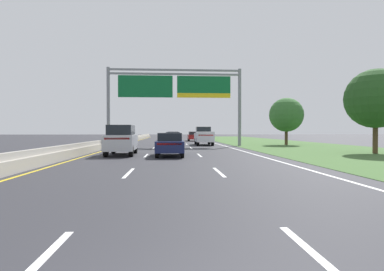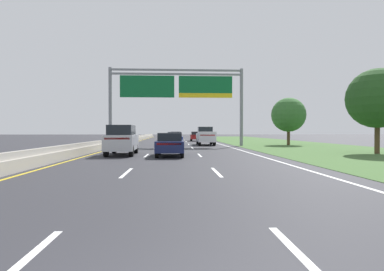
% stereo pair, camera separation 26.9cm
% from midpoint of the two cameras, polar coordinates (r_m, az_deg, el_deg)
% --- Properties ---
extents(ground_plane, '(220.00, 220.00, 0.00)m').
position_cam_midpoint_polar(ground_plane, '(37.47, -3.82, -1.76)').
color(ground_plane, '#2B2B30').
extents(lane_striping, '(11.96, 106.00, 0.01)m').
position_cam_midpoint_polar(lane_striping, '(37.02, -3.82, -1.79)').
color(lane_striping, white).
rests_on(lane_striping, ground).
extents(grass_verge_right, '(14.00, 110.00, 0.02)m').
position_cam_midpoint_polar(grass_verge_right, '(39.99, 16.61, -1.62)').
color(grass_verge_right, '#3D602D').
rests_on(grass_verge_right, ground).
extents(median_barrier_concrete, '(0.60, 110.00, 0.85)m').
position_cam_midpoint_polar(median_barrier_concrete, '(38.04, -13.81, -1.21)').
color(median_barrier_concrete, '#A8A399').
rests_on(median_barrier_concrete, ground).
extents(overhead_sign_gantry, '(15.06, 0.42, 8.74)m').
position_cam_midpoint_polar(overhead_sign_gantry, '(35.55, -3.34, 8.18)').
color(overhead_sign_gantry, gray).
rests_on(overhead_sign_gantry, ground).
extents(pickup_truck_white, '(2.07, 5.43, 2.20)m').
position_cam_midpoint_polar(pickup_truck_white, '(38.05, 1.93, -0.10)').
color(pickup_truck_white, silver).
rests_on(pickup_truck_white, ground).
extents(car_darkgreen_centre_lane_sedan, '(1.90, 4.43, 1.57)m').
position_cam_midpoint_polar(car_darkgreen_centre_lane_sedan, '(52.64, -3.61, -0.12)').
color(car_darkgreen_centre_lane_sedan, '#193D23').
rests_on(car_darkgreen_centre_lane_sedan, ground).
extents(car_silver_left_lane_suv, '(2.02, 4.75, 2.11)m').
position_cam_midpoint_polar(car_silver_left_lane_suv, '(22.79, -12.96, -0.71)').
color(car_silver_left_lane_suv, '#B2B5BA').
rests_on(car_silver_left_lane_suv, ground).
extents(car_navy_centre_lane_sedan, '(1.83, 4.40, 1.57)m').
position_cam_midpoint_polar(car_navy_centre_lane_sedan, '(21.40, -4.40, -1.55)').
color(car_navy_centre_lane_sedan, '#161E47').
rests_on(car_navy_centre_lane_sedan, ground).
extents(car_red_right_lane_sedan, '(1.86, 4.42, 1.57)m').
position_cam_midpoint_polar(car_red_right_lane_sedan, '(52.79, 0.12, -0.11)').
color(car_red_right_lane_sedan, maroon).
rests_on(car_red_right_lane_sedan, ground).
extents(car_blue_centre_lane_sedan, '(1.91, 4.43, 1.57)m').
position_cam_midpoint_polar(car_blue_centre_lane_sedan, '(36.69, -3.73, -0.54)').
color(car_blue_centre_lane_sedan, navy).
rests_on(car_blue_centre_lane_sedan, ground).
extents(roadside_tree_near, '(4.43, 4.43, 6.34)m').
position_cam_midpoint_polar(roadside_tree_near, '(27.31, 30.06, 5.79)').
color(roadside_tree_near, '#4C3823').
rests_on(roadside_tree_near, ground).
extents(roadside_tree_mid, '(4.07, 4.07, 5.67)m').
position_cam_midpoint_polar(roadside_tree_mid, '(39.47, 16.53, 3.59)').
color(roadside_tree_mid, '#4C3823').
rests_on(roadside_tree_mid, ground).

